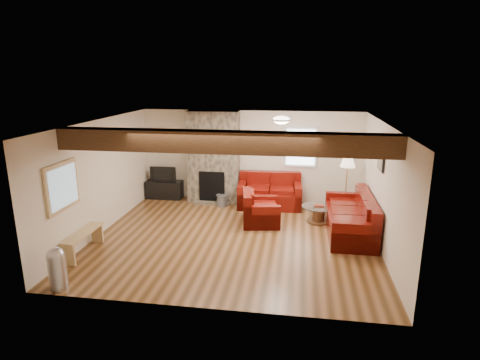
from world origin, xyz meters
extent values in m
plane|color=#4F3115|center=(0.00, 0.00, 0.00)|extent=(8.00, 8.00, 0.00)
plane|color=white|center=(0.00, 0.00, 2.50)|extent=(8.00, 8.00, 0.00)
plane|color=beige|center=(0.00, 2.75, 1.25)|extent=(8.00, 0.00, 8.00)
plane|color=beige|center=(0.00, -2.75, 1.25)|extent=(8.00, 0.00, 8.00)
plane|color=beige|center=(-3.00, 0.00, 1.25)|extent=(0.00, 7.50, 7.50)
plane|color=beige|center=(3.00, 0.00, 1.25)|extent=(0.00, 7.50, 7.50)
cube|color=black|center=(0.00, -1.25, 2.31)|extent=(6.00, 0.36, 0.38)
cube|color=#3C372E|center=(-1.00, 2.50, 1.25)|extent=(1.40, 0.50, 2.50)
cube|color=black|center=(-1.00, 2.25, 0.45)|extent=(0.70, 0.06, 0.90)
cube|color=#3C372E|center=(-1.00, 2.20, 0.04)|extent=(1.00, 0.25, 0.08)
cylinder|color=#472716|center=(1.83, 1.24, 0.02)|extent=(0.54, 0.54, 0.04)
cylinder|color=#472716|center=(1.83, 1.24, 0.18)|extent=(0.29, 0.29, 0.36)
cylinder|color=silver|center=(1.83, 1.24, 0.39)|extent=(0.82, 0.82, 0.02)
cube|color=maroon|center=(1.83, 1.24, 0.41)|extent=(0.23, 0.16, 0.03)
cube|color=black|center=(-2.45, 2.53, 0.25)|extent=(1.02, 0.41, 0.51)
imported|color=black|center=(-2.45, 2.53, 0.72)|extent=(0.74, 0.10, 0.43)
cylinder|color=tan|center=(2.52, 2.04, 0.01)|extent=(0.26, 0.26, 0.03)
cylinder|color=tan|center=(2.52, 2.04, 0.66)|extent=(0.03, 0.03, 1.32)
cone|color=beige|center=(2.52, 2.04, 1.34)|extent=(0.38, 0.38, 0.26)
camera|label=1|loc=(1.33, -8.00, 3.45)|focal=30.00mm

